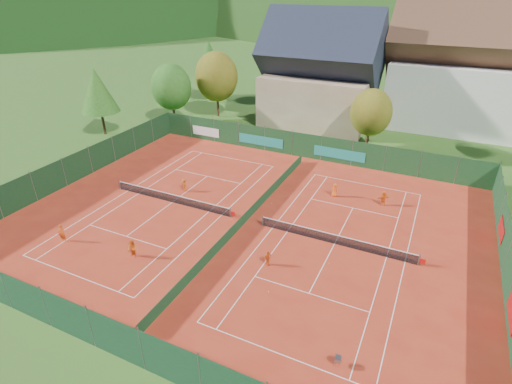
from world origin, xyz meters
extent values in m
plane|color=#2D571B|center=(0.00, 0.00, -0.02)|extent=(600.00, 600.00, 0.00)
cube|color=#AA2B19|center=(0.00, 0.00, 0.01)|extent=(40.00, 32.00, 0.01)
cube|color=white|center=(-8.00, 11.88, 0.01)|extent=(10.97, 0.06, 0.00)
cube|color=white|center=(-8.00, -11.88, 0.01)|extent=(10.97, 0.06, 0.00)
cube|color=white|center=(-13.48, 0.00, 0.01)|extent=(0.06, 23.77, 0.00)
cube|color=white|center=(-2.51, 0.00, 0.01)|extent=(0.06, 23.77, 0.00)
cube|color=white|center=(-12.12, 0.00, 0.01)|extent=(0.06, 23.77, 0.00)
cube|color=white|center=(-3.88, 0.00, 0.01)|extent=(0.06, 23.77, 0.00)
cube|color=white|center=(-8.00, 6.40, 0.01)|extent=(8.23, 0.06, 0.00)
cube|color=white|center=(-8.00, -6.40, 0.01)|extent=(8.23, 0.06, 0.00)
cube|color=white|center=(-8.00, 0.00, 0.01)|extent=(0.06, 12.80, 0.00)
cube|color=white|center=(8.00, 11.88, 0.01)|extent=(10.97, 0.06, 0.00)
cube|color=white|center=(8.00, -11.88, 0.01)|extent=(10.97, 0.06, 0.00)
cube|color=white|center=(2.51, 0.00, 0.01)|extent=(0.06, 23.77, 0.00)
cube|color=white|center=(13.48, 0.00, 0.01)|extent=(0.06, 23.77, 0.00)
cube|color=white|center=(3.88, 0.00, 0.01)|extent=(0.06, 23.77, 0.00)
cube|color=white|center=(12.12, 0.00, 0.01)|extent=(0.06, 23.77, 0.00)
cube|color=white|center=(8.00, 6.40, 0.01)|extent=(8.23, 0.06, 0.00)
cube|color=white|center=(8.00, -6.40, 0.01)|extent=(8.23, 0.06, 0.00)
cube|color=white|center=(8.00, 0.00, 0.01)|extent=(0.06, 12.80, 0.00)
cylinder|color=#59595B|center=(-14.40, 0.00, 0.51)|extent=(0.10, 0.10, 1.02)
cylinder|color=#59595B|center=(-1.60, 0.00, 0.51)|extent=(0.10, 0.10, 1.02)
cube|color=black|center=(-8.00, 0.00, 0.46)|extent=(12.80, 0.02, 0.86)
cube|color=white|center=(-8.00, 0.00, 0.89)|extent=(12.80, 0.04, 0.06)
cube|color=red|center=(-1.35, 0.00, 0.45)|extent=(0.40, 0.04, 0.40)
cylinder|color=#59595B|center=(1.60, 0.00, 0.51)|extent=(0.10, 0.10, 1.02)
cylinder|color=#59595B|center=(14.40, 0.00, 0.51)|extent=(0.10, 0.10, 1.02)
cube|color=black|center=(8.00, 0.00, 0.46)|extent=(12.80, 0.02, 0.86)
cube|color=white|center=(8.00, 0.00, 0.89)|extent=(12.80, 0.04, 0.06)
cube|color=red|center=(14.65, 0.00, 0.45)|extent=(0.40, 0.04, 0.40)
cube|color=#153B1E|center=(0.00, 0.00, 0.50)|extent=(0.03, 28.80, 1.00)
cube|color=#163D1C|center=(0.00, 16.00, 1.50)|extent=(40.00, 0.04, 3.00)
cube|color=teal|center=(-6.00, 15.94, 1.20)|extent=(6.00, 0.03, 1.20)
cube|color=teal|center=(4.00, 15.94, 1.20)|extent=(6.00, 0.03, 1.20)
cube|color=silver|center=(-14.00, 15.94, 1.20)|extent=(4.00, 0.03, 1.20)
cube|color=#14371F|center=(0.00, -16.00, 1.50)|extent=(40.00, 0.04, 3.00)
cube|color=#123218|center=(-20.00, 0.00, 1.50)|extent=(0.04, 32.00, 3.00)
cube|color=#163D20|center=(20.00, 0.00, 1.50)|extent=(0.04, 32.00, 3.00)
cube|color=#B21414|center=(19.94, -4.00, 1.20)|extent=(0.03, 3.00, 1.20)
cube|color=#B21414|center=(19.94, 6.00, 1.20)|extent=(0.03, 3.00, 1.20)
cube|color=#C7AC8C|center=(-3.00, 30.00, 3.50)|extent=(15.00, 12.00, 7.00)
cube|color=#1E2333|center=(-3.00, 30.00, 10.00)|extent=(16.20, 12.00, 12.00)
cube|color=silver|center=(16.00, 36.00, 4.50)|extent=(20.00, 11.00, 9.00)
cube|color=brown|center=(16.00, 36.00, 11.75)|extent=(21.60, 11.00, 11.00)
cylinder|color=#412B17|center=(-22.00, 20.00, 1.40)|extent=(0.36, 0.36, 2.80)
ellipsoid|color=#27611B|center=(-22.00, 20.00, 5.40)|extent=(5.72, 5.72, 6.58)
cylinder|color=#4A2B1A|center=(-18.00, 26.00, 1.57)|extent=(0.36, 0.36, 3.15)
ellipsoid|color=olive|center=(-18.00, 26.00, 6.07)|extent=(6.44, 6.44, 7.40)
cylinder|color=#492A1A|center=(-24.00, 34.00, 1.75)|extent=(0.36, 0.36, 3.50)
cone|color=#205A19|center=(-24.00, 34.00, 6.75)|extent=(5.60, 5.60, 6.50)
cylinder|color=#4D2F1B|center=(6.00, 22.00, 1.22)|extent=(0.36, 0.36, 2.45)
ellipsoid|color=olive|center=(6.00, 22.00, 4.72)|extent=(5.01, 5.01, 5.76)
cylinder|color=#432C18|center=(-28.00, 12.00, 1.57)|extent=(0.36, 0.36, 3.15)
cone|color=#2B611B|center=(-28.00, 12.00, 6.07)|extent=(5.04, 5.04, 5.85)
ellipsoid|color=black|center=(10.00, 300.00, -42.35)|extent=(440.00, 440.00, 242.00)
ellipsoid|color=black|center=(-220.00, 160.00, -35.70)|extent=(340.00, 340.00, 204.00)
cylinder|color=slate|center=(11.14, -11.40, 0.40)|extent=(0.02, 0.02, 0.80)
cylinder|color=slate|center=(11.44, -11.40, 0.40)|extent=(0.02, 0.02, 0.80)
cylinder|color=slate|center=(11.14, -11.10, 0.40)|extent=(0.02, 0.02, 0.80)
cylinder|color=slate|center=(11.44, -11.10, 0.40)|extent=(0.02, 0.02, 0.80)
cube|color=slate|center=(11.29, -11.25, 0.55)|extent=(0.34, 0.34, 0.30)
ellipsoid|color=#CCD833|center=(11.29, -11.25, 0.58)|extent=(0.28, 0.28, 0.16)
sphere|color=#CCD833|center=(-6.53, -6.30, 0.03)|extent=(0.07, 0.07, 0.07)
sphere|color=#CCD833|center=(5.44, -7.45, 0.03)|extent=(0.07, 0.07, 0.07)
sphere|color=#CCD833|center=(0.78, 3.88, 0.03)|extent=(0.07, 0.07, 0.07)
sphere|color=#CCD833|center=(-5.80, 6.21, 0.03)|extent=(0.07, 0.07, 0.07)
sphere|color=#CCD833|center=(8.31, -2.63, 0.03)|extent=(0.07, 0.07, 0.07)
imported|color=#D44B12|center=(-12.17, -9.12, 0.78)|extent=(0.66, 0.53, 1.56)
imported|color=orange|center=(-5.58, -8.35, 0.77)|extent=(0.84, 0.70, 1.55)
imported|color=#CA4E12|center=(-8.25, 2.54, 0.67)|extent=(0.98, 0.75, 1.35)
imported|color=#D84913|center=(4.20, -4.79, 0.64)|extent=(0.60, 0.81, 1.27)
imported|color=#F95F16|center=(5.76, 7.90, 0.69)|extent=(0.68, 0.45, 1.38)
imported|color=orange|center=(10.39, 8.17, 0.74)|extent=(1.37, 1.13, 1.47)
camera|label=1|loc=(13.65, -26.74, 18.91)|focal=28.00mm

